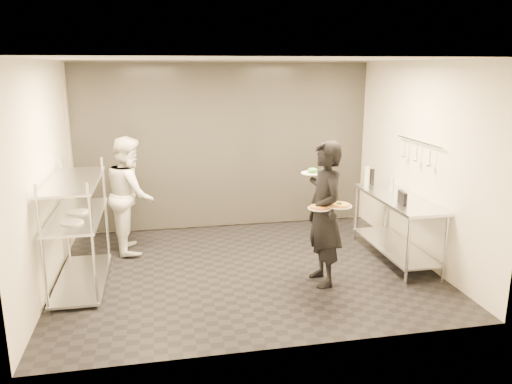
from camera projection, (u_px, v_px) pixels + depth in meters
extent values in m
cube|color=black|center=(246.00, 269.00, 6.85)|extent=(5.00, 4.00, 0.00)
cube|color=silver|center=(245.00, 59.00, 6.16)|extent=(5.00, 4.00, 0.00)
cube|color=silver|center=(225.00, 146.00, 8.41)|extent=(5.00, 0.00, 2.80)
cube|color=silver|center=(284.00, 213.00, 4.61)|extent=(5.00, 0.00, 2.80)
cube|color=silver|center=(43.00, 178.00, 6.04)|extent=(0.00, 4.00, 2.80)
cube|color=silver|center=(421.00, 163.00, 6.98)|extent=(0.00, 4.00, 2.80)
cube|color=white|center=(225.00, 146.00, 8.38)|extent=(4.90, 0.04, 2.74)
cylinder|color=silver|center=(42.00, 250.00, 5.48)|extent=(0.04, 0.04, 1.50)
cylinder|color=silver|center=(66.00, 211.00, 6.94)|extent=(0.04, 0.04, 1.50)
cylinder|color=silver|center=(93.00, 247.00, 5.58)|extent=(0.04, 0.04, 1.50)
cylinder|color=silver|center=(106.00, 209.00, 7.05)|extent=(0.04, 0.04, 1.50)
cube|color=silver|center=(83.00, 279.00, 6.44)|extent=(0.60, 1.60, 0.03)
cube|color=silver|center=(77.00, 216.00, 6.23)|extent=(0.60, 1.60, 0.03)
cube|color=silver|center=(73.00, 181.00, 6.11)|extent=(0.60, 1.60, 0.03)
cylinder|color=white|center=(72.00, 222.00, 5.89)|extent=(0.26, 0.26, 0.01)
cylinder|color=white|center=(78.00, 212.00, 6.31)|extent=(0.26, 0.26, 0.01)
cylinder|color=silver|center=(408.00, 251.00, 6.29)|extent=(0.04, 0.04, 0.90)
cylinder|color=silver|center=(355.00, 213.00, 7.92)|extent=(0.04, 0.04, 0.90)
cylinder|color=silver|center=(445.00, 248.00, 6.39)|extent=(0.04, 0.04, 0.90)
cylinder|color=silver|center=(386.00, 211.00, 8.02)|extent=(0.04, 0.04, 0.90)
cube|color=silver|center=(394.00, 246.00, 7.22)|extent=(0.57, 1.71, 0.03)
cube|color=silver|center=(398.00, 198.00, 7.04)|extent=(0.60, 1.80, 0.04)
cylinder|color=silver|center=(419.00, 142.00, 6.90)|extent=(0.02, 1.20, 0.02)
cylinder|color=silver|center=(430.00, 155.00, 6.59)|extent=(0.01, 0.01, 0.22)
sphere|color=silver|center=(429.00, 165.00, 6.62)|extent=(0.07, 0.07, 0.07)
cylinder|color=silver|center=(417.00, 151.00, 6.92)|extent=(0.01, 0.01, 0.22)
sphere|color=silver|center=(416.00, 160.00, 6.96)|extent=(0.07, 0.07, 0.07)
cylinder|color=silver|center=(405.00, 147.00, 7.26)|extent=(0.01, 0.01, 0.22)
sphere|color=silver|center=(404.00, 156.00, 7.29)|extent=(0.07, 0.07, 0.07)
imported|color=black|center=(324.00, 214.00, 6.23)|extent=(0.48, 0.70, 1.84)
imported|color=silver|center=(130.00, 194.00, 7.39)|extent=(0.75, 0.91, 1.73)
cylinder|color=white|center=(319.00, 208.00, 6.02)|extent=(0.28, 0.28, 0.01)
cylinder|color=#AA703D|center=(320.00, 207.00, 6.02)|extent=(0.25, 0.25, 0.02)
cylinder|color=#B35417|center=(320.00, 206.00, 6.01)|extent=(0.22, 0.22, 0.01)
sphere|color=#135615|center=(320.00, 206.00, 6.01)|extent=(0.04, 0.04, 0.04)
cylinder|color=white|center=(339.00, 206.00, 6.02)|extent=(0.30, 0.30, 0.01)
cylinder|color=#AA703D|center=(339.00, 205.00, 6.02)|extent=(0.27, 0.27, 0.02)
cylinder|color=#B35417|center=(339.00, 204.00, 6.02)|extent=(0.24, 0.24, 0.01)
sphere|color=#135615|center=(339.00, 203.00, 6.02)|extent=(0.04, 0.04, 0.04)
cylinder|color=white|center=(313.00, 173.00, 6.40)|extent=(0.29, 0.29, 0.01)
ellipsoid|color=#1F6C1B|center=(313.00, 170.00, 6.39)|extent=(0.13, 0.13, 0.07)
cube|color=black|center=(402.00, 198.00, 6.66)|extent=(0.08, 0.25, 0.18)
cylinder|color=#98A597|center=(367.00, 175.00, 7.74)|extent=(0.08, 0.08, 0.29)
cylinder|color=#98A597|center=(392.00, 184.00, 7.35)|extent=(0.06, 0.06, 0.21)
cylinder|color=black|center=(372.00, 177.00, 7.76)|extent=(0.07, 0.07, 0.24)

